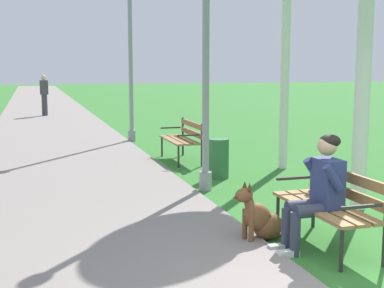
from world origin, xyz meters
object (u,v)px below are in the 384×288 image
Objects in this scene: lamp_post_mid at (130,51)px; pedestrian_distant at (44,95)px; dog_brown at (261,219)px; park_bench_near at (331,201)px; person_seated_on_near_bench at (318,188)px; park_bench_mid at (183,137)px; litter_bin at (219,159)px; lamp_post_near at (206,60)px.

lamp_post_mid is 8.56m from pedestrian_distant.
dog_brown is 0.18× the size of lamp_post_mid.
park_bench_near is 1.20× the size of person_seated_on_near_bench.
park_bench_mid is 1.87m from litter_bin.
park_bench_near is 0.28m from person_seated_on_near_bench.
dog_brown is at bearing -96.44° from park_bench_mid.
lamp_post_near is (-0.26, 3.02, 1.37)m from person_seated_on_near_bench.
park_bench_mid is at bearing 83.56° from dog_brown.
person_seated_on_near_bench reaches higher than park_bench_mid.
pedestrian_distant is (-2.50, 11.40, 0.33)m from park_bench_mid.
lamp_post_mid reaches higher than park_bench_mid.
dog_brown is 3.14m from lamp_post_near.
lamp_post_mid is (-0.36, 8.94, 1.69)m from person_seated_on_near_bench.
lamp_post_mid is (-0.50, 3.22, 1.86)m from park_bench_mid.
person_seated_on_near_bench is 9.11m from lamp_post_mid.
park_bench_mid is 2.14× the size of litter_bin.
lamp_post_mid is at bearing 92.31° from person_seated_on_near_bench.
litter_bin is (0.62, -5.08, -2.03)m from lamp_post_mid.
park_bench_near reaches higher than litter_bin.
park_bench_mid is 5.31m from dog_brown.
park_bench_mid is at bearing -77.61° from pedestrian_distant.
litter_bin is at bearing 78.19° from dog_brown.
lamp_post_mid is 6.57× the size of litter_bin.
park_bench_mid is 11.68m from pedestrian_distant.
pedestrian_distant is at bearing 101.19° from litter_bin.
pedestrian_distant reaches higher than person_seated_on_near_bench.
person_seated_on_near_bench is 0.77m from dog_brown.
lamp_post_mid is at bearing 98.89° from park_bench_mid.
park_bench_mid reaches higher than dog_brown.
litter_bin is at bearing 89.17° from park_bench_near.
pedestrian_distant reaches higher than litter_bin.
lamp_post_near is (-0.41, -2.70, 1.54)m from park_bench_mid.
lamp_post_mid is (-0.57, 8.87, 1.86)m from park_bench_near.
person_seated_on_near_bench is 3.33m from lamp_post_near.
lamp_post_mid reaches higher than person_seated_on_near_bench.
lamp_post_near is at bearing -89.05° from lamp_post_mid.
park_bench_near and park_bench_mid have the same top height.
person_seated_on_near_bench is at bearing -93.88° from litter_bin.
park_bench_mid is at bearing 90.65° from park_bench_near.
dog_brown is (-0.59, -5.27, -0.25)m from park_bench_mid.
litter_bin is 13.53m from pedestrian_distant.
lamp_post_near is at bearing -98.55° from park_bench_mid.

